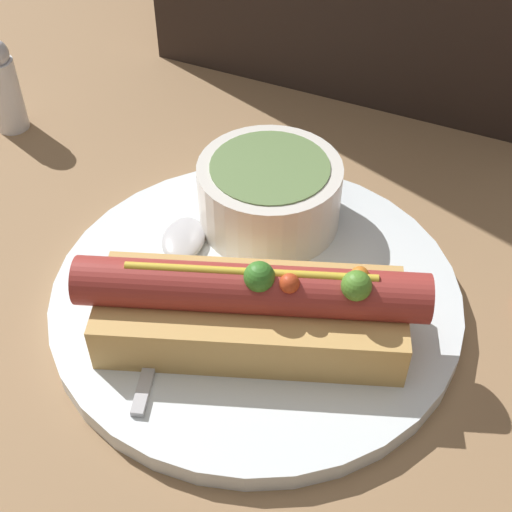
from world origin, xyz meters
TOP-DOWN VIEW (x-y plane):
  - ground_plane at (0.00, 0.00)m, footprint 4.00×4.00m
  - dinner_plate at (0.00, 0.00)m, footprint 0.26×0.26m
  - hot_dog at (0.01, -0.03)m, footprint 0.20×0.12m
  - soup_bowl at (-0.02, 0.06)m, footprint 0.10×0.10m
  - spoon at (-0.06, 0.00)m, footprint 0.07×0.16m
  - salt_shaker at (-0.27, 0.09)m, footprint 0.03×0.03m

SIDE VIEW (x-z plane):
  - ground_plane at x=0.00m, z-range 0.00..0.00m
  - dinner_plate at x=0.00m, z-range 0.00..0.01m
  - spoon at x=-0.06m, z-range 0.01..0.02m
  - hot_dog at x=0.01m, z-range 0.01..0.07m
  - soup_bowl at x=-0.02m, z-range 0.02..0.06m
  - salt_shaker at x=-0.27m, z-range 0.00..0.08m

